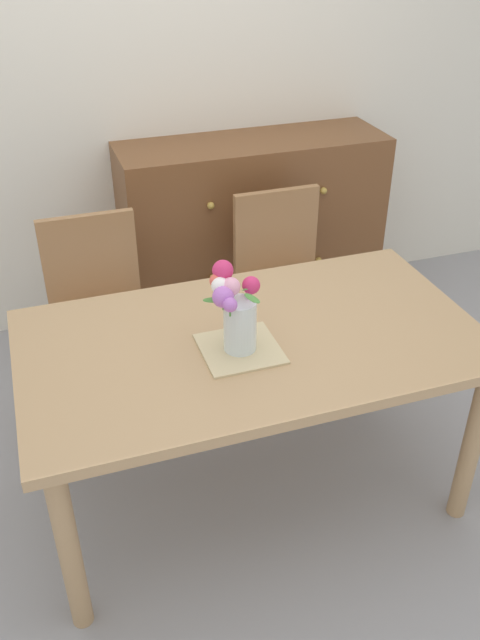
# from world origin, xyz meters

# --- Properties ---
(ground_plane) EXTENTS (12.00, 12.00, 0.00)m
(ground_plane) POSITION_xyz_m (0.00, 0.00, 0.00)
(ground_plane) COLOR #939399
(back_wall) EXTENTS (7.00, 0.10, 2.80)m
(back_wall) POSITION_xyz_m (0.00, 1.60, 1.40)
(back_wall) COLOR silver
(back_wall) RESTS_ON ground_plane
(dining_table) EXTENTS (1.61, 0.91, 0.75)m
(dining_table) POSITION_xyz_m (0.00, 0.00, 0.66)
(dining_table) COLOR tan
(dining_table) RESTS_ON ground_plane
(chair_left) EXTENTS (0.42, 0.42, 0.90)m
(chair_left) POSITION_xyz_m (-0.44, 0.79, 0.52)
(chair_left) COLOR #9E7047
(chair_left) RESTS_ON ground_plane
(chair_right) EXTENTS (0.42, 0.42, 0.90)m
(chair_right) POSITION_xyz_m (0.44, 0.79, 0.52)
(chair_right) COLOR #9E7047
(chair_right) RESTS_ON ground_plane
(dresser) EXTENTS (1.40, 0.47, 1.00)m
(dresser) POSITION_xyz_m (0.48, 1.33, 0.50)
(dresser) COLOR brown
(dresser) RESTS_ON ground_plane
(placemat) EXTENTS (0.26, 0.26, 0.01)m
(placemat) POSITION_xyz_m (-0.07, -0.06, 0.75)
(placemat) COLOR #CCB789
(placemat) RESTS_ON dining_table
(flower_vase) EXTENTS (0.19, 0.19, 0.31)m
(flower_vase) POSITION_xyz_m (-0.08, -0.05, 0.91)
(flower_vase) COLOR silver
(flower_vase) RESTS_ON placemat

